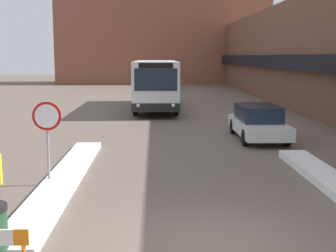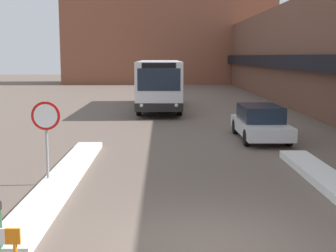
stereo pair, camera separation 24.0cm
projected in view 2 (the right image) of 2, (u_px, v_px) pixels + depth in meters
The scene contains 8 objects.
ground_plane at pixel (210, 246), 8.50m from camera, with size 160.00×160.00×0.00m, color #66564C.
building_row_right at pixel (321, 55), 31.83m from camera, with size 5.50×60.00×7.05m.
building_backdrop_far at pixel (169, 35), 59.34m from camera, with size 26.00×8.00×12.20m.
snow_bank_left at pixel (63, 178), 12.87m from camera, with size 0.90×9.94×0.18m.
snow_bank_right at pixel (323, 177), 12.95m from camera, with size 0.90×6.13×0.23m.
city_bus at pixel (159, 83), 30.39m from camera, with size 2.64×11.25×3.11m.
parked_car_front at pixel (260, 122), 19.34m from camera, with size 1.83×4.58×1.41m.
stop_sign at pixel (46, 125), 12.32m from camera, with size 0.76×0.08×2.25m.
Camera 2 is at (-0.86, -8.07, 3.43)m, focal length 50.00 mm.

